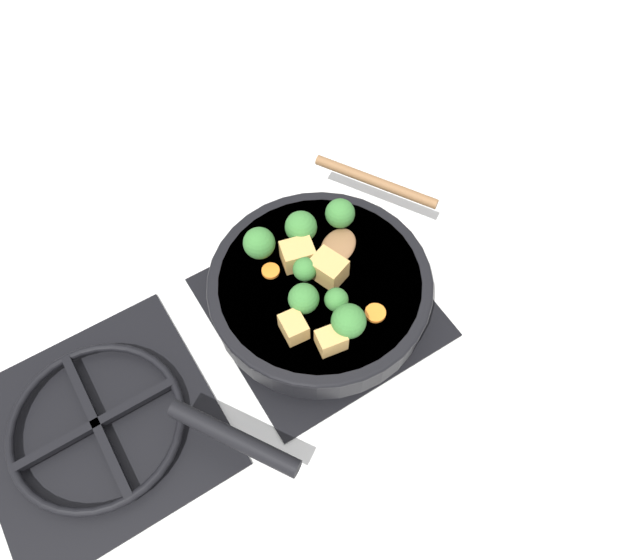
# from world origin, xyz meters

# --- Properties ---
(ground_plane) EXTENTS (2.40, 2.40, 0.00)m
(ground_plane) POSITION_xyz_m (0.00, 0.00, 0.00)
(ground_plane) COLOR silver
(front_burner_grate) EXTENTS (0.31, 0.31, 0.03)m
(front_burner_grate) POSITION_xyz_m (0.00, 0.00, 0.01)
(front_burner_grate) COLOR black
(front_burner_grate) RESTS_ON ground_plane
(rear_burner_grate) EXTENTS (0.31, 0.31, 0.03)m
(rear_burner_grate) POSITION_xyz_m (0.00, 0.36, 0.01)
(rear_burner_grate) COLOR black
(rear_burner_grate) RESTS_ON ground_plane
(skillet_pan) EXTENTS (0.38, 0.43, 0.06)m
(skillet_pan) POSITION_xyz_m (-0.00, 0.00, 0.06)
(skillet_pan) COLOR black
(skillet_pan) RESTS_ON front_burner_grate
(wooden_spoon) EXTENTS (0.20, 0.22, 0.02)m
(wooden_spoon) POSITION_xyz_m (0.07, -0.11, 0.09)
(wooden_spoon) COLOR brown
(wooden_spoon) RESTS_ON skillet_pan
(tofu_cube_center_large) EXTENTS (0.04, 0.04, 0.03)m
(tofu_cube_center_large) POSITION_xyz_m (-0.09, 0.04, 0.10)
(tofu_cube_center_large) COLOR tan
(tofu_cube_center_large) RESTS_ON skillet_pan
(tofu_cube_near_handle) EXTENTS (0.06, 0.05, 0.04)m
(tofu_cube_near_handle) POSITION_xyz_m (-0.00, -0.01, 0.10)
(tofu_cube_near_handle) COLOR tan
(tofu_cube_near_handle) RESTS_ON skillet_pan
(tofu_cube_east_chunk) EXTENTS (0.04, 0.03, 0.03)m
(tofu_cube_east_chunk) POSITION_xyz_m (-0.05, 0.07, 0.10)
(tofu_cube_east_chunk) COLOR tan
(tofu_cube_east_chunk) RESTS_ON skillet_pan
(tofu_cube_west_chunk) EXTENTS (0.05, 0.05, 0.04)m
(tofu_cube_west_chunk) POSITION_xyz_m (0.04, 0.01, 0.10)
(tofu_cube_west_chunk) COLOR tan
(tofu_cube_west_chunk) RESTS_ON skillet_pan
(broccoli_floret_near_spoon) EXTENTS (0.05, 0.05, 0.05)m
(broccoli_floret_near_spoon) POSITION_xyz_m (0.08, -0.02, 0.11)
(broccoli_floret_near_spoon) COLOR #709956
(broccoli_floret_near_spoon) RESTS_ON skillet_pan
(broccoli_floret_center_top) EXTENTS (0.04, 0.04, 0.05)m
(broccoli_floret_center_top) POSITION_xyz_m (0.07, -0.08, 0.11)
(broccoli_floret_center_top) COLOR #709956
(broccoli_floret_center_top) RESTS_ON skillet_pan
(broccoli_floret_east_rim) EXTENTS (0.05, 0.05, 0.05)m
(broccoli_floret_east_rim) POSITION_xyz_m (-0.09, 0.01, 0.11)
(broccoli_floret_east_rim) COLOR #709956
(broccoli_floret_east_rim) RESTS_ON skillet_pan
(broccoli_floret_west_rim) EXTENTS (0.04, 0.04, 0.05)m
(broccoli_floret_west_rim) POSITION_xyz_m (-0.03, 0.04, 0.11)
(broccoli_floret_west_rim) COLOR #709956
(broccoli_floret_west_rim) RESTS_ON skillet_pan
(broccoli_floret_north_edge) EXTENTS (0.03, 0.03, 0.04)m
(broccoli_floret_north_edge) POSITION_xyz_m (-0.05, 0.01, 0.11)
(broccoli_floret_north_edge) COLOR #709956
(broccoli_floret_north_edge) RESTS_ON skillet_pan
(broccoli_floret_south_cluster) EXTENTS (0.05, 0.05, 0.05)m
(broccoli_floret_south_cluster) POSITION_xyz_m (0.08, 0.05, 0.11)
(broccoli_floret_south_cluster) COLOR #709956
(broccoli_floret_south_cluster) RESTS_ON skillet_pan
(broccoli_floret_mid_floret) EXTENTS (0.03, 0.03, 0.04)m
(broccoli_floret_mid_floret) POSITION_xyz_m (0.01, 0.02, 0.11)
(broccoli_floret_mid_floret) COLOR #709956
(broccoli_floret_mid_floret) RESTS_ON skillet_pan
(carrot_slice_orange_thin) EXTENTS (0.03, 0.03, 0.01)m
(carrot_slice_orange_thin) POSITION_xyz_m (-0.09, -0.04, 0.08)
(carrot_slice_orange_thin) COLOR orange
(carrot_slice_orange_thin) RESTS_ON skillet_pan
(carrot_slice_near_center) EXTENTS (0.03, 0.03, 0.01)m
(carrot_slice_near_center) POSITION_xyz_m (0.05, 0.05, 0.08)
(carrot_slice_near_center) COLOR orange
(carrot_slice_near_center) RESTS_ON skillet_pan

